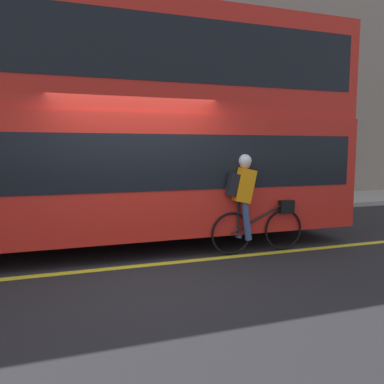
# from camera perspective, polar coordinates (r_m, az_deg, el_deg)

# --- Properties ---
(ground_plane) EXTENTS (80.00, 80.00, 0.00)m
(ground_plane) POSITION_cam_1_polar(r_m,az_deg,el_deg) (5.76, -7.81, -11.00)
(ground_plane) COLOR #232326
(road_center_line) EXTENTS (50.00, 0.14, 0.01)m
(road_center_line) POSITION_cam_1_polar(r_m,az_deg,el_deg) (5.73, -7.75, -11.05)
(road_center_line) COLOR yellow
(road_center_line) RESTS_ON ground_plane
(sidewalk_curb) EXTENTS (60.00, 2.58, 0.13)m
(sidewalk_curb) POSITION_cam_1_polar(r_m,az_deg,el_deg) (10.47, -12.77, -2.77)
(sidewalk_curb) COLOR #A8A399
(sidewalk_curb) RESTS_ON ground_plane
(building_facade) EXTENTS (60.00, 0.30, 9.03)m
(building_facade) POSITION_cam_1_polar(r_m,az_deg,el_deg) (12.10, -14.06, 19.64)
(building_facade) COLOR gray
(building_facade) RESTS_ON ground_plane
(bus) EXTENTS (9.59, 2.43, 4.00)m
(bus) POSITION_cam_1_polar(r_m,az_deg,el_deg) (6.75, -17.11, 10.40)
(bus) COLOR black
(bus) RESTS_ON ground_plane
(cyclist_on_bike) EXTENTS (1.69, 0.32, 1.65)m
(cyclist_on_bike) POSITION_cam_1_polar(r_m,az_deg,el_deg) (6.24, 8.72, -1.31)
(cyclist_on_bike) COLOR black
(cyclist_on_bike) RESTS_ON ground_plane
(street_sign_post) EXTENTS (0.36, 0.09, 2.64)m
(street_sign_post) POSITION_cam_1_polar(r_m,az_deg,el_deg) (11.48, 9.37, 5.80)
(street_sign_post) COLOR #59595B
(street_sign_post) RESTS_ON sidewalk_curb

